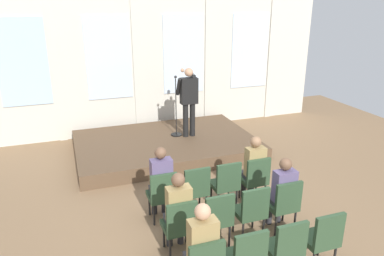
{
  "coord_description": "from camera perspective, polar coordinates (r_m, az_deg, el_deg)",
  "views": [
    {
      "loc": [
        -2.27,
        -4.41,
        3.65
      ],
      "look_at": [
        0.19,
        2.5,
        1.08
      ],
      "focal_mm": 34.49,
      "sensor_mm": 36.0,
      "label": 1
    }
  ],
  "objects": [
    {
      "name": "chair_r0_c3",
      "position": [
        6.98,
        9.72,
        -7.47
      ],
      "size": [
        0.46,
        0.44,
        0.94
      ],
      "color": "black",
      "rests_on": "ground"
    },
    {
      "name": "chair_r1_c2",
      "position": [
        5.99,
        9.18,
        -12.27
      ],
      "size": [
        0.46,
        0.44,
        0.94
      ],
      "color": "black",
      "rests_on": "ground"
    },
    {
      "name": "chair_r0_c0",
      "position": [
        6.38,
        -4.6,
        -9.99
      ],
      "size": [
        0.46,
        0.44,
        0.94
      ],
      "color": "black",
      "rests_on": "ground"
    },
    {
      "name": "chair_r0_c2",
      "position": [
        6.73,
        5.27,
        -8.32
      ],
      "size": [
        0.46,
        0.44,
        0.94
      ],
      "color": "black",
      "rests_on": "ground"
    },
    {
      "name": "mic_stand",
      "position": [
        9.41,
        -2.46,
        0.82
      ],
      "size": [
        0.28,
        0.28,
        1.55
      ],
      "color": "black",
      "rests_on": "stage_platform"
    },
    {
      "name": "audience_r0_c3",
      "position": [
        6.96,
        9.49,
        -5.74
      ],
      "size": [
        0.36,
        0.39,
        1.32
      ],
      "color": "#2D2D33",
      "rests_on": "ground"
    },
    {
      "name": "rear_partition",
      "position": [
        10.45,
        -6.79,
        11.45
      ],
      "size": [
        10.54,
        0.14,
        4.49
      ],
      "color": "beige",
      "rests_on": "ground"
    },
    {
      "name": "chair_r1_c0",
      "position": [
        5.59,
        -1.92,
        -14.57
      ],
      "size": [
        0.46,
        0.44,
        0.94
      ],
      "color": "black",
      "rests_on": "ground"
    },
    {
      "name": "chair_r1_c1",
      "position": [
        5.76,
        3.85,
        -13.44
      ],
      "size": [
        0.46,
        0.44,
        0.94
      ],
      "color": "black",
      "rests_on": "ground"
    },
    {
      "name": "ground_plane",
      "position": [
        6.16,
        6.45,
        -17.15
      ],
      "size": [
        14.8,
        14.8,
        0.0
      ],
      "primitive_type": "plane",
      "color": "#846647"
    },
    {
      "name": "chair_r1_c3",
      "position": [
        6.27,
        14.03,
        -11.11
      ],
      "size": [
        0.46,
        0.44,
        0.94
      ],
      "color": "black",
      "rests_on": "ground"
    },
    {
      "name": "chair_r2_c3",
      "position": [
        5.63,
        19.52,
        -15.53
      ],
      "size": [
        0.46,
        0.44,
        0.94
      ],
      "color": "black",
      "rests_on": "ground"
    },
    {
      "name": "audience_r0_c0",
      "position": [
        6.34,
        -4.84,
        -7.95
      ],
      "size": [
        0.36,
        0.39,
        1.36
      ],
      "color": "#2D2D33",
      "rests_on": "ground"
    },
    {
      "name": "audience_r1_c0",
      "position": [
        5.54,
        -2.2,
        -12.38
      ],
      "size": [
        0.36,
        0.39,
        1.33
      ],
      "color": "#2D2D33",
      "rests_on": "ground"
    },
    {
      "name": "stage_platform",
      "position": [
        9.33,
        -4.08,
        -2.64
      ],
      "size": [
        4.38,
        2.9,
        0.33
      ],
      "primitive_type": "cube",
      "color": "brown",
      "rests_on": "ground"
    },
    {
      "name": "audience_r2_c0",
      "position": [
        4.78,
        1.45,
        -17.87
      ],
      "size": [
        0.36,
        0.39,
        1.38
      ],
      "color": "#2D2D33",
      "rests_on": "ground"
    },
    {
      "name": "chair_r2_c2",
      "position": [
        5.32,
        14.3,
        -17.2
      ],
      "size": [
        0.46,
        0.44,
        0.94
      ],
      "color": "black",
      "rests_on": "ground"
    },
    {
      "name": "chair_r2_c1",
      "position": [
        5.07,
        8.39,
        -18.89
      ],
      "size": [
        0.46,
        0.44,
        0.94
      ],
      "color": "black",
      "rests_on": "ground"
    },
    {
      "name": "chair_r0_c1",
      "position": [
        6.53,
        0.48,
        -9.16
      ],
      "size": [
        0.46,
        0.44,
        0.94
      ],
      "color": "black",
      "rests_on": "ground"
    },
    {
      "name": "audience_r1_c3",
      "position": [
        6.24,
        13.75,
        -9.28
      ],
      "size": [
        0.36,
        0.39,
        1.3
      ],
      "color": "#2D2D33",
      "rests_on": "ground"
    },
    {
      "name": "speaker",
      "position": [
        9.17,
        -0.52,
        4.78
      ],
      "size": [
        0.51,
        0.69,
        1.75
      ],
      "color": "black",
      "rests_on": "stage_platform"
    }
  ]
}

